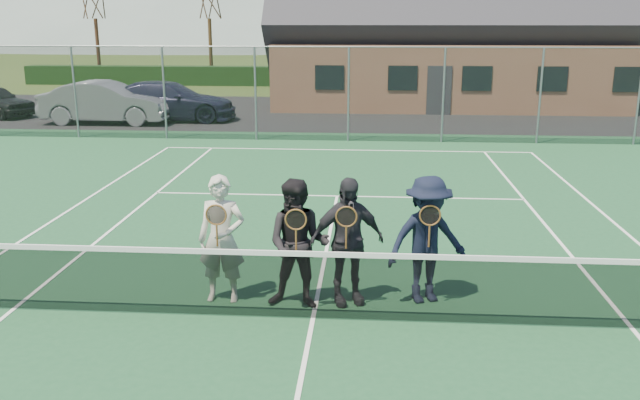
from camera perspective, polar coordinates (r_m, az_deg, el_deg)
The scene contains 14 objects.
ground at distance 28.50m, azimuth 2.82°, elevation 7.25°, with size 220.00×220.00×0.00m, color #354B1A.
court_surface at distance 9.12m, azimuth -0.60°, elevation -10.02°, with size 30.00×30.00×0.02m, color #1C4C2B.
tarmac_carpark at distance 28.88m, azimuth -5.20°, elevation 7.32°, with size 40.00×12.00×0.01m, color black.
hedge_row at distance 40.37m, azimuth 3.30°, elevation 10.33°, with size 40.00×1.20×1.10m, color black.
car_b at distance 27.00m, azimuth -17.54°, elevation 7.84°, with size 1.68×4.82×1.59m, color gray.
car_c at distance 27.18m, azimuth -12.64°, elevation 8.13°, with size 2.11×5.19×1.51m, color #1A1A34.
court_markings at distance 9.11m, azimuth -0.60°, elevation -9.94°, with size 11.03×23.83×0.01m.
tennis_net at distance 8.91m, azimuth -0.61°, elevation -6.94°, with size 11.68×0.08×1.10m.
perimeter_fence at distance 21.86m, azimuth 2.41°, elevation 8.89°, with size 30.07×0.07×3.02m.
clubhouse at distance 32.39m, azimuth 10.46°, elevation 15.04°, with size 15.60×8.20×7.70m.
player_a at distance 9.46m, azimuth -8.28°, elevation -3.28°, with size 0.66×0.50×1.80m.
player_b at distance 9.17m, azimuth -1.84°, elevation -3.75°, with size 0.94×0.76×1.80m.
player_c at distance 9.29m, azimuth 2.27°, elevation -3.48°, with size 1.14×0.77×1.80m.
player_d at distance 9.46m, azimuth 9.01°, elevation -3.33°, with size 1.32×1.02×1.80m.
Camera 1 is at (0.71, -8.23, 3.88)m, focal length 38.00 mm.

